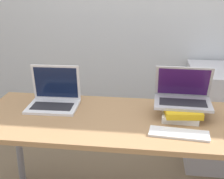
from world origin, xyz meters
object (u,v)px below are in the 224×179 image
at_px(book_stack, 180,111).
at_px(wireless_keyboard, 179,133).
at_px(laptop_on_books, 183,96).
at_px(laptop_left, 54,98).
at_px(mini_fridge, 217,116).

relative_size(book_stack, wireless_keyboard, 0.90).
distance_m(laptop_on_books, wireless_keyboard, 0.30).
bearing_deg(book_stack, laptop_left, 175.85).
bearing_deg(laptop_left, laptop_on_books, -1.33).
distance_m(laptop_left, book_stack, 0.80).
xyz_separation_m(book_stack, wireless_keyboard, (-0.02, -0.24, -0.03)).
relative_size(laptop_left, laptop_on_books, 0.95).
bearing_deg(laptop_left, book_stack, -4.15).
xyz_separation_m(laptop_left, wireless_keyboard, (0.78, -0.29, -0.04)).
relative_size(wireless_keyboard, mini_fridge, 0.39).
relative_size(laptop_left, mini_fridge, 0.39).
relative_size(laptop_on_books, mini_fridge, 0.41).
distance_m(book_stack, wireless_keyboard, 0.24).
xyz_separation_m(wireless_keyboard, mini_fridge, (0.40, 0.97, -0.32)).
height_order(laptop_left, laptop_on_books, laptop_on_books).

